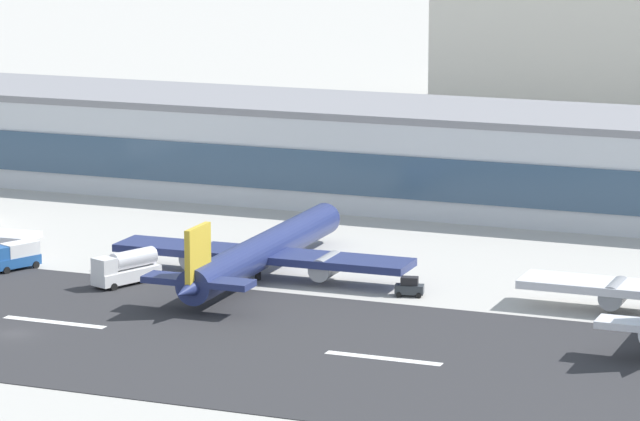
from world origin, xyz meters
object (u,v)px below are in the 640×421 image
(terminal_building, at_px, (412,154))
(service_baggage_tug_2, at_px, (409,287))
(airliner_gold_tail_gate_1, at_px, (259,254))
(service_fuel_truck_1, at_px, (126,268))
(service_box_truck_0, at_px, (15,255))

(terminal_building, distance_m, service_baggage_tug_2, 55.76)
(airliner_gold_tail_gate_1, height_order, service_fuel_truck_1, airliner_gold_tail_gate_1)
(airliner_gold_tail_gate_1, xyz_separation_m, service_fuel_truck_1, (-13.00, -8.26, -1.01))
(airliner_gold_tail_gate_1, height_order, service_box_truck_0, airliner_gold_tail_gate_1)
(service_fuel_truck_1, relative_size, service_baggage_tug_2, 2.55)
(service_baggage_tug_2, bearing_deg, service_box_truck_0, -6.58)
(terminal_building, distance_m, service_box_truck_0, 65.37)
(terminal_building, bearing_deg, airliner_gold_tail_gate_1, -91.34)
(terminal_building, bearing_deg, service_box_truck_0, -117.51)
(airliner_gold_tail_gate_1, xyz_separation_m, service_baggage_tug_2, (18.97, -1.21, -1.99))
(service_fuel_truck_1, xyz_separation_m, service_baggage_tug_2, (31.96, 7.05, -0.98))
(service_box_truck_0, xyz_separation_m, service_fuel_truck_1, (15.89, -1.78, 0.24))
(terminal_building, distance_m, airliner_gold_tail_gate_1, 51.48)
(terminal_building, relative_size, service_fuel_truck_1, 18.81)
(terminal_building, relative_size, airliner_gold_tail_gate_1, 3.65)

